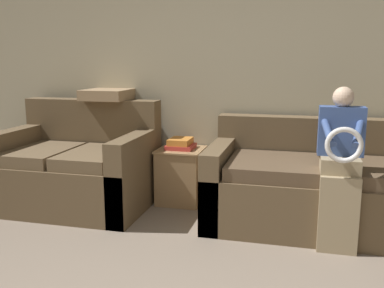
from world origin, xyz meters
name	(u,v)px	position (x,y,z in m)	size (l,w,h in m)	color
wall_back	(254,69)	(0.00, 2.75, 1.27)	(6.94, 0.06, 2.55)	#BCB293
couch_main	(320,187)	(0.63, 2.21, 0.32)	(1.84, 0.99, 0.86)	brown
couch_side	(77,170)	(-1.58, 2.17, 0.34)	(1.38, 0.99, 0.97)	brown
child_left_seated	(340,162)	(0.73, 1.79, 0.64)	(0.33, 0.36, 1.17)	tan
side_shelf	(181,175)	(-0.65, 2.48, 0.27)	(0.43, 0.44, 0.53)	#9E7A51
book_stack	(181,144)	(-0.65, 2.49, 0.57)	(0.25, 0.26, 0.10)	#BC3833
throw_pillow	(107,95)	(-1.41, 2.52, 1.02)	(0.43, 0.43, 0.10)	#A38460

